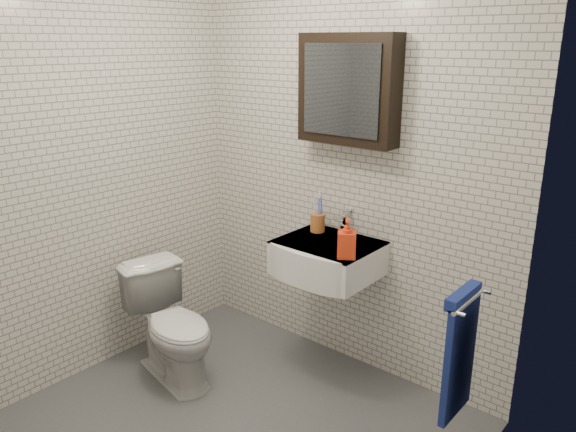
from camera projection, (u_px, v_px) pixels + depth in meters
The scene contains 9 objects.
ground at pixel (231, 429), 2.95m from camera, with size 2.20×2.00×0.01m, color #4E5056.
room_shell at pixel (221, 156), 2.51m from camera, with size 2.22×2.02×2.51m.
washbasin at pixel (324, 259), 3.23m from camera, with size 0.55×0.50×0.20m.
faucet at pixel (344, 224), 3.33m from camera, with size 0.06×0.20×0.15m.
mirror_cabinet at pixel (348, 90), 3.09m from camera, with size 0.60×0.15×0.60m.
towel_rail at pixel (460, 349), 2.35m from camera, with size 0.09×0.30×0.58m.
toothbrush_cup at pixel (318, 222), 3.39m from camera, with size 0.12×0.12×0.24m.
soap_bottle at pixel (347, 238), 2.97m from camera, with size 0.10×0.10×0.21m, color orange.
toilet at pixel (173, 325), 3.33m from camera, with size 0.38×0.67×0.68m, color white.
Camera 1 is at (1.82, -1.70, 1.96)m, focal length 35.00 mm.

